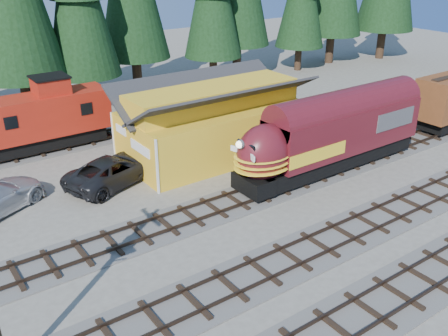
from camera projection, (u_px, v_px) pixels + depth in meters
ground at (324, 216)px, 26.86m from camera, size 120.00×120.00×0.00m
track_siding at (383, 151)px, 35.09m from camera, size 68.00×3.20×0.33m
track_spur at (36, 152)px, 34.88m from camera, size 32.00×3.20×0.33m
depot at (214, 114)px, 33.41m from camera, size 12.80×7.00×5.30m
locomotive at (327, 138)px, 31.02m from camera, size 14.40×2.86×3.92m
caboose at (42, 118)px, 34.34m from camera, size 9.19×2.67×4.78m
pickup_truck_a at (114, 170)px, 30.14m from camera, size 6.86×4.76×1.74m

